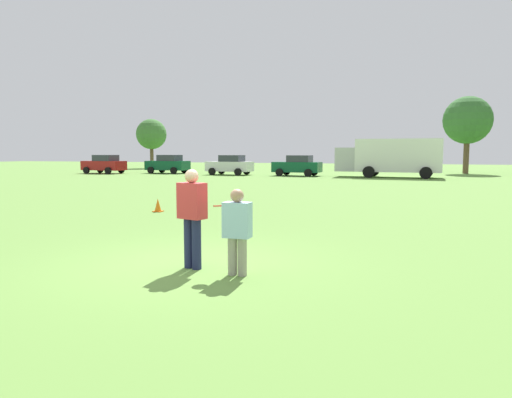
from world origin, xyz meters
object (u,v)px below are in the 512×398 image
object	(u,v)px
player_thrower	(192,213)
parked_car_mid_left	(168,164)
frisbee	(221,206)
parked_car_center	(230,165)
box_truck	(391,156)
parked_car_near_left	(104,164)
parked_car_mid_right	(298,165)
traffic_cone	(158,205)
player_defender	(237,228)

from	to	relation	value
player_thrower	parked_car_mid_left	size ratio (longest dim) A/B	0.42
parked_car_mid_left	frisbee	bearing A→B (deg)	-60.70
parked_car_center	box_truck	distance (m)	14.33
parked_car_near_left	parked_car_mid_right	distance (m)	19.17
frisbee	parked_car_mid_right	world-z (taller)	parked_car_mid_right
parked_car_mid_right	box_truck	distance (m)	7.99
parked_car_mid_left	parked_car_mid_right	distance (m)	13.32
traffic_cone	parked_car_mid_left	bearing A→B (deg)	117.27
player_defender	parked_car_center	bearing A→B (deg)	110.85
box_truck	traffic_cone	bearing A→B (deg)	-105.41
player_defender	box_truck	size ratio (longest dim) A/B	0.18
player_defender	box_truck	bearing A→B (deg)	87.47
box_truck	player_thrower	bearing A→B (deg)	-94.19
player_thrower	parked_car_mid_right	distance (m)	33.97
parked_car_near_left	box_truck	world-z (taller)	box_truck
player_defender	player_thrower	bearing A→B (deg)	167.30
parked_car_mid_left	box_truck	size ratio (longest dim) A/B	0.50
parked_car_near_left	parked_car_mid_left	xyz separation A→B (m)	(5.84, 2.14, 0.00)
player_thrower	parked_car_mid_left	xyz separation A→B (m)	(-18.79, 34.47, -0.11)
parked_car_mid_left	box_truck	world-z (taller)	box_truck
player_thrower	frisbee	world-z (taller)	player_thrower
player_thrower	frisbee	xyz separation A→B (m)	(0.60, -0.09, 0.16)
player_thrower	parked_car_near_left	size ratio (longest dim) A/B	0.42
player_thrower	parked_car_center	world-z (taller)	player_thrower
frisbee	traffic_cone	size ratio (longest dim) A/B	0.57
box_truck	parked_car_mid_left	bearing A→B (deg)	177.01
parked_car_center	box_truck	size ratio (longest dim) A/B	0.50
parked_car_center	traffic_cone	bearing A→B (deg)	-74.82
parked_car_mid_left	parked_car_mid_right	bearing A→B (deg)	-4.07
player_defender	parked_car_near_left	distance (m)	41.40
parked_car_mid_left	player_thrower	bearing A→B (deg)	-61.40
player_defender	parked_car_near_left	world-z (taller)	parked_car_near_left
traffic_cone	parked_car_mid_left	xyz separation A→B (m)	(-14.03, 27.23, 0.69)
traffic_cone	parked_car_near_left	world-z (taller)	parked_car_near_left
player_thrower	parked_car_center	distance (m)	35.49
parked_car_near_left	parked_car_mid_right	world-z (taller)	same
parked_car_mid_left	parked_car_center	bearing A→B (deg)	-8.41
parked_car_near_left	parked_car_mid_left	distance (m)	6.22
player_defender	parked_car_mid_left	size ratio (longest dim) A/B	0.35
frisbee	traffic_cone	bearing A→B (deg)	126.17
traffic_cone	parked_car_mid_right	distance (m)	26.30
traffic_cone	parked_car_mid_left	world-z (taller)	parked_car_mid_left
frisbee	parked_car_near_left	bearing A→B (deg)	127.90
parked_car_mid_right	box_truck	xyz separation A→B (m)	(7.95, -0.16, 0.83)
frisbee	parked_car_mid_left	xyz separation A→B (m)	(-19.39, 34.56, -0.28)
parked_car_mid_left	box_truck	distance (m)	21.28
frisbee	parked_car_mid_right	distance (m)	34.16
player_thrower	traffic_cone	bearing A→B (deg)	123.32
parked_car_center	parked_car_mid_right	distance (m)	6.36
player_defender	parked_car_near_left	xyz separation A→B (m)	(-25.59, 32.54, 0.08)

